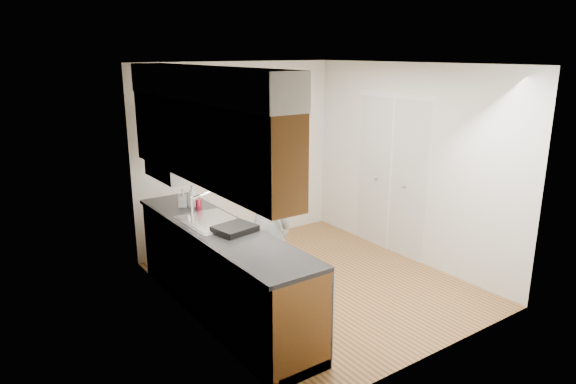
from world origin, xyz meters
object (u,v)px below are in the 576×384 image
object	(u,v)px
person	(266,212)
soap_bottle_b	(183,198)
steel_can	(195,200)
dish_rack	(235,229)
soap_bottle_a	(192,196)
soda_can	(199,204)

from	to	relation	value
person	soap_bottle_b	world-z (taller)	person
steel_can	dish_rack	distance (m)	1.03
steel_can	dish_rack	xyz separation A→B (m)	(-0.07, -1.03, -0.03)
steel_can	person	bearing A→B (deg)	-53.52
soap_bottle_b	dish_rack	world-z (taller)	soap_bottle_b
dish_rack	soap_bottle_a	bearing A→B (deg)	78.92
soap_bottle_a	soda_can	size ratio (longest dim) A/B	2.17
person	soda_can	xyz separation A→B (m)	(-0.55, 0.52, 0.05)
soap_bottle_b	steel_can	size ratio (longest dim) A/B	1.70
soap_bottle_b	dish_rack	xyz separation A→B (m)	(0.07, -1.06, -0.07)
person	dish_rack	xyz separation A→B (m)	(-0.57, -0.34, 0.02)
soda_can	dish_rack	xyz separation A→B (m)	(-0.03, -0.86, -0.03)
person	steel_can	size ratio (longest dim) A/B	15.43
soda_can	dish_rack	bearing A→B (deg)	-91.70
person	steel_can	xyz separation A→B (m)	(-0.51, 0.69, 0.05)
person	soap_bottle_a	world-z (taller)	person
soap_bottle_b	steel_can	distance (m)	0.15
person	soap_bottle_b	bearing A→B (deg)	25.87
soap_bottle_b	dish_rack	bearing A→B (deg)	-85.96
steel_can	dish_rack	bearing A→B (deg)	-93.65
soap_bottle_b	steel_can	xyz separation A→B (m)	(0.14, -0.03, -0.04)
person	dish_rack	world-z (taller)	person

